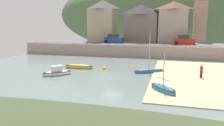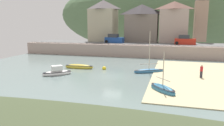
{
  "view_description": "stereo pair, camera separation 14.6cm",
  "coord_description": "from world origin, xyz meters",
  "views": [
    {
      "loc": [
        7.14,
        -26.87,
        6.73
      ],
      "look_at": [
        -0.55,
        1.93,
        1.32
      ],
      "focal_mm": 35.43,
      "sensor_mm": 36.0,
      "label": 1
    },
    {
      "loc": [
        7.28,
        -26.83,
        6.73
      ],
      "look_at": [
        -0.55,
        1.93,
        1.32
      ],
      "focal_mm": 35.43,
      "sensor_mm": 36.0,
      "label": 2
    }
  ],
  "objects": [
    {
      "name": "hillside_backdrop",
      "position": [
        5.95,
        55.2,
        9.74
      ],
      "size": [
        80.0,
        44.0,
        27.83
      ],
      "color": "#52704B",
      "rests_on": "ground"
    },
    {
      "name": "mooring_buoy",
      "position": [
        -2.17,
        3.52,
        0.17
      ],
      "size": [
        0.58,
        0.58,
        0.58
      ],
      "color": "yellow",
      "rests_on": "ground"
    },
    {
      "name": "waterfront_building_right",
      "position": [
        7.4,
        25.2,
        7.02
      ],
      "size": [
        6.37,
        4.56,
        9.07
      ],
      "color": "#A79487",
      "rests_on": "ground"
    },
    {
      "name": "person_near_water",
      "position": [
        10.91,
        1.5,
        0.98
      ],
      "size": [
        0.34,
        0.34,
        1.62
      ],
      "color": "#282833",
      "rests_on": "ground"
    },
    {
      "name": "church_with_spire",
      "position": [
        13.45,
        29.2,
        9.94
      ],
      "size": [
        3.0,
        3.0,
        14.61
      ],
      "color": "tan",
      "rests_on": "ground"
    },
    {
      "name": "sailboat_white_hull",
      "position": [
        -6.07,
        3.29,
        0.25
      ],
      "size": [
        4.49,
        1.24,
        0.81
      ],
      "rotation": [
        0.0,
        0.0,
        0.04
      ],
      "color": "gold",
      "rests_on": "ground"
    },
    {
      "name": "sailboat_tall_mast",
      "position": [
        6.59,
        -5.27,
        0.3
      ],
      "size": [
        3.14,
        3.46,
        4.2
      ],
      "rotation": [
        0.0,
        0.0,
        -0.87
      ],
      "color": "teal",
      "rests_on": "ground"
    },
    {
      "name": "ground",
      "position": [
        1.4,
        -9.56,
        0.16
      ],
      "size": [
        48.0,
        41.0,
        0.61
      ],
      "color": "slate"
    },
    {
      "name": "waterfront_building_left",
      "position": [
        -9.05,
        25.2,
        7.36
      ],
      "size": [
        6.31,
        6.19,
        9.75
      ],
      "color": "#A49D82",
      "rests_on": "ground"
    },
    {
      "name": "motorboat_with_cabin",
      "position": [
        4.38,
        3.14,
        0.26
      ],
      "size": [
        4.24,
        2.81,
        5.8
      ],
      "rotation": [
        0.0,
        0.0,
        0.48
      ],
      "color": "teal",
      "rests_on": "ground"
    },
    {
      "name": "parked_car_near_slipway",
      "position": [
        -5.15,
        20.7,
        3.2
      ],
      "size": [
        4.25,
        2.1,
        1.95
      ],
      "rotation": [
        0.0,
        0.0,
        -0.1
      ],
      "color": "navy",
      "rests_on": "ground"
    },
    {
      "name": "fishing_boat_green",
      "position": [
        -7.11,
        -1.45,
        0.34
      ],
      "size": [
        3.75,
        3.44,
        1.43
      ],
      "rotation": [
        0.0,
        0.0,
        0.7
      ],
      "color": "white",
      "rests_on": "ground"
    },
    {
      "name": "parked_car_by_wall",
      "position": [
        9.81,
        20.7,
        3.2
      ],
      "size": [
        4.23,
        2.04,
        1.95
      ],
      "rotation": [
        0.0,
        0.0,
        -0.09
      ],
      "color": "red",
      "rests_on": "ground"
    },
    {
      "name": "quay_seawall",
      "position": [
        0.0,
        17.5,
        1.36
      ],
      "size": [
        48.0,
        9.4,
        2.4
      ],
      "color": "gray",
      "rests_on": "ground"
    },
    {
      "name": "waterfront_building_centre",
      "position": [
        0.26,
        25.2,
        6.77
      ],
      "size": [
        7.7,
        4.54,
        8.55
      ],
      "color": "#6F645A",
      "rests_on": "ground"
    }
  ]
}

